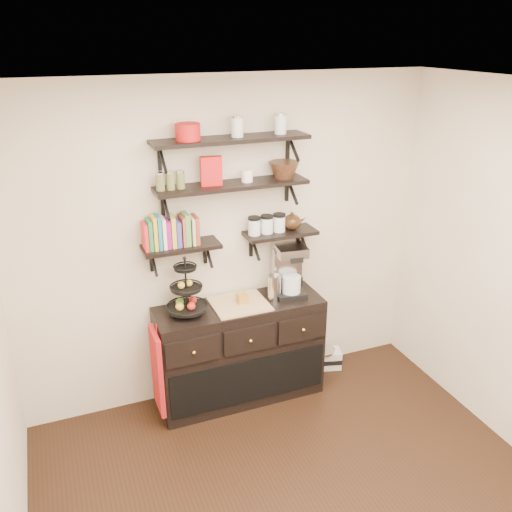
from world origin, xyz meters
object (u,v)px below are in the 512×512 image
object	(u,v)px
sideboard	(240,351)
radio	(323,358)
coffee_maker	(289,271)
fruit_stand	(187,295)

from	to	relation	value
sideboard	radio	xyz separation A→B (m)	(0.88, 0.12, -0.35)
coffee_maker	radio	size ratio (longest dim) A/B	1.23
fruit_stand	coffee_maker	xyz separation A→B (m)	(0.89, 0.03, 0.05)
fruit_stand	sideboard	bearing A→B (deg)	-0.42
coffee_maker	radio	bearing A→B (deg)	19.28
fruit_stand	coffee_maker	distance (m)	0.89
radio	fruit_stand	bearing A→B (deg)	-159.55
sideboard	fruit_stand	world-z (taller)	fruit_stand
radio	coffee_maker	bearing A→B (deg)	-152.60
coffee_maker	radio	xyz separation A→B (m)	(0.42, 0.09, -1.02)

